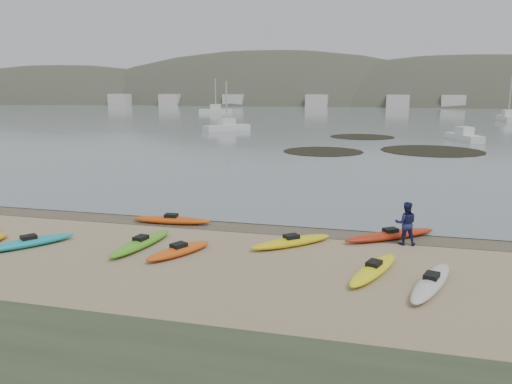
# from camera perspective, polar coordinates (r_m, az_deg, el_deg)

# --- Properties ---
(ground) EXTENTS (600.00, 600.00, 0.00)m
(ground) POSITION_cam_1_polar(r_m,az_deg,el_deg) (22.50, 0.00, -3.74)
(ground) COLOR tan
(ground) RESTS_ON ground
(wet_sand) EXTENTS (60.00, 60.00, 0.00)m
(wet_sand) POSITION_cam_1_polar(r_m,az_deg,el_deg) (22.22, -0.19, -3.93)
(wet_sand) COLOR brown
(wet_sand) RESTS_ON ground
(water) EXTENTS (1200.00, 1200.00, 0.00)m
(water) POSITION_cam_1_polar(r_m,az_deg,el_deg) (321.11, 13.54, 10.38)
(water) COLOR slate
(water) RESTS_ON ground
(kayaks) EXTENTS (23.88, 8.49, 0.34)m
(kayaks) POSITION_cam_1_polar(r_m,az_deg,el_deg) (19.11, -2.68, -6.07)
(kayaks) COLOR yellow
(kayaks) RESTS_ON ground
(person_east) EXTENTS (0.87, 0.70, 1.71)m
(person_east) POSITION_cam_1_polar(r_m,az_deg,el_deg) (20.33, 16.75, -3.45)
(person_east) COLOR navy
(person_east) RESTS_ON ground
(kelp_mats) EXTENTS (19.01, 23.87, 0.04)m
(kelp_mats) POSITION_cam_1_polar(r_m,az_deg,el_deg) (54.34, 14.07, 5.09)
(kelp_mats) COLOR black
(kelp_mats) RESTS_ON water
(moored_boats) EXTENTS (92.65, 84.87, 1.17)m
(moored_boats) POSITION_cam_1_polar(r_m,az_deg,el_deg) (106.91, 17.29, 8.31)
(moored_boats) COLOR silver
(moored_boats) RESTS_ON ground
(far_hills) EXTENTS (550.00, 135.00, 80.00)m
(far_hills) POSITION_cam_1_polar(r_m,az_deg,el_deg) (218.76, 23.24, 5.06)
(far_hills) COLOR #384235
(far_hills) RESTS_ON ground
(far_town) EXTENTS (199.00, 5.00, 4.00)m
(far_town) POSITION_cam_1_polar(r_m,az_deg,el_deg) (166.06, 14.73, 10.00)
(far_town) COLOR beige
(far_town) RESTS_ON ground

